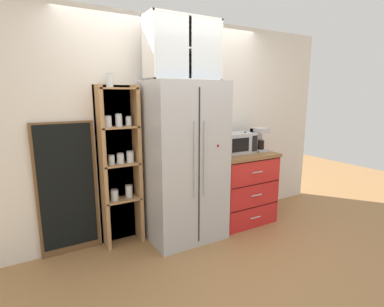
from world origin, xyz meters
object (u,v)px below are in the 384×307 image
(refrigerator, at_px, (185,162))
(coffee_maker, at_px, (258,139))
(microwave, at_px, (236,143))
(bottle_clear, at_px, (245,144))
(mug_sage, at_px, (218,152))
(chalkboard_menu, at_px, (67,189))
(bottle_green, at_px, (244,145))

(refrigerator, bearing_deg, coffee_maker, 1.41)
(microwave, height_order, coffee_maker, coffee_maker)
(microwave, xyz_separation_m, bottle_clear, (0.06, -0.11, -0.01))
(mug_sage, bearing_deg, chalkboard_menu, 172.90)
(bottle_clear, height_order, bottle_green, bottle_clear)
(bottle_green, bearing_deg, microwave, 126.11)
(refrigerator, distance_m, mug_sage, 0.53)
(chalkboard_menu, bearing_deg, bottle_green, -8.19)
(bottle_clear, distance_m, bottle_green, 0.03)
(mug_sage, height_order, bottle_clear, bottle_clear)
(refrigerator, relative_size, chalkboard_menu, 1.29)
(microwave, bearing_deg, bottle_clear, -61.62)
(bottle_green, height_order, chalkboard_menu, chalkboard_menu)
(refrigerator, height_order, bottle_clear, refrigerator)
(bottle_green, bearing_deg, chalkboard_menu, 171.81)
(refrigerator, distance_m, chalkboard_menu, 1.28)
(microwave, distance_m, bottle_clear, 0.12)
(coffee_maker, xyz_separation_m, chalkboard_menu, (-2.38, 0.27, -0.38))
(coffee_maker, bearing_deg, bottle_clear, -167.36)
(microwave, distance_m, mug_sage, 0.30)
(refrigerator, bearing_deg, bottle_clear, -2.33)
(mug_sage, distance_m, chalkboard_menu, 1.79)
(microwave, height_order, chalkboard_menu, chalkboard_menu)
(refrigerator, relative_size, mug_sage, 16.49)
(mug_sage, relative_size, bottle_clear, 0.39)
(microwave, height_order, bottle_clear, bottle_clear)
(mug_sage, distance_m, bottle_green, 0.36)
(refrigerator, xyz_separation_m, chalkboard_menu, (-1.23, 0.29, -0.20))
(chalkboard_menu, bearing_deg, refrigerator, -13.40)
(microwave, xyz_separation_m, coffee_maker, (0.34, -0.04, 0.03))
(coffee_maker, xyz_separation_m, mug_sage, (-0.62, 0.05, -0.11))
(bottle_green, distance_m, chalkboard_menu, 2.14)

